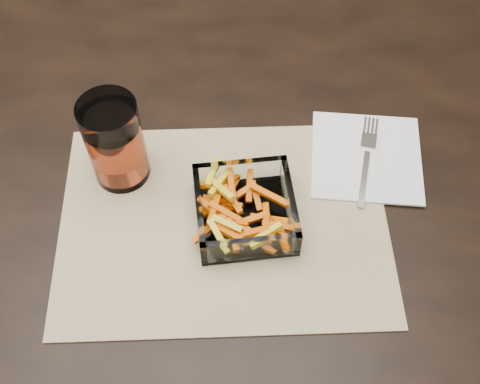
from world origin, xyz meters
The scene contains 6 objects.
dining_table centered at (0.00, 0.00, 0.66)m, with size 1.60×0.90×0.75m.
placemat centered at (0.14, -0.10, 0.75)m, with size 0.45×0.33×0.00m, color tan.
glass_bowl centered at (0.16, -0.10, 0.77)m, with size 0.15×0.15×0.05m.
tumbler centered at (-0.01, -0.02, 0.82)m, with size 0.08×0.08×0.14m.
napkin centered at (0.34, 0.02, 0.76)m, with size 0.16×0.16×0.00m, color white.
fork centered at (0.34, 0.01, 0.76)m, with size 0.04×0.16×0.00m.
Camera 1 is at (0.17, -0.52, 1.47)m, focal length 45.00 mm.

